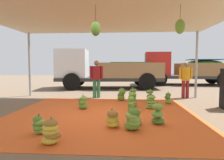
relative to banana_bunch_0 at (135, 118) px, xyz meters
name	(u,v)px	position (x,y,z in m)	size (l,w,h in m)	color
ground_plane	(110,98)	(-0.90, 3.98, -0.17)	(40.00, 40.00, 0.00)	brown
tarp_orange	(102,114)	(-0.90, 0.98, -0.17)	(5.43, 5.33, 0.01)	#E05B23
tent_canopy	(102,12)	(-0.89, 0.89, 2.73)	(8.00, 7.00, 2.99)	#9EA0A5
banana_bunch_0	(135,118)	(0.00, 0.00, 0.00)	(0.38, 0.36, 0.40)	#477523
banana_bunch_1	(83,103)	(-1.62, 1.61, 0.04)	(0.40, 0.40, 0.46)	#518428
banana_bunch_2	(133,120)	(-0.06, -0.40, 0.06)	(0.50, 0.49, 0.51)	#518428
banana_bunch_3	(132,95)	(0.06, 3.21, 0.07)	(0.45, 0.45, 0.55)	#6B9E38
banana_bunch_4	(151,102)	(0.61, 1.79, 0.04)	(0.43, 0.41, 0.50)	#6B9E38
banana_bunch_5	(51,132)	(-1.58, -1.28, 0.05)	(0.43, 0.43, 0.50)	gold
banana_bunch_6	(131,104)	(-0.05, 1.47, 0.05)	(0.32, 0.31, 0.50)	#6B9E38
banana_bunch_7	(150,97)	(0.72, 2.88, 0.06)	(0.45, 0.44, 0.54)	#518428
banana_bunch_8	(39,125)	(-2.02, -0.78, 0.01)	(0.37, 0.34, 0.42)	#75A83D
banana_bunch_9	(113,119)	(-0.53, -0.25, 0.03)	(0.39, 0.38, 0.43)	gold
banana_bunch_10	(121,95)	(-0.39, 3.23, 0.07)	(0.43, 0.45, 0.54)	#60932D
banana_bunch_11	(132,100)	(0.01, 2.08, 0.07)	(0.41, 0.41, 0.55)	#60932D
banana_bunch_12	(168,99)	(1.35, 2.66, 0.03)	(0.33, 0.33, 0.46)	#60932D
banana_bunch_13	(158,115)	(0.54, 0.05, 0.07)	(0.40, 0.41, 0.55)	#477523
cargo_truck_main	(104,70)	(-1.58, 7.75, 1.00)	(6.59, 2.91, 2.40)	#2D2D2D
cargo_truck_far	(185,68)	(4.21, 10.45, 1.05)	(6.44, 2.77, 2.40)	#2D2D2D
worker_0	(96,76)	(-1.51, 3.97, 0.79)	(0.60, 0.37, 1.64)	#337A4C
worker_1	(186,77)	(2.41, 4.16, 0.75)	(0.58, 0.36, 1.59)	maroon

